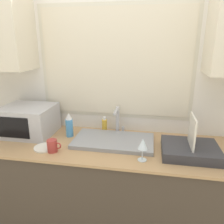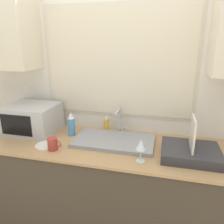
% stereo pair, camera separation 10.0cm
% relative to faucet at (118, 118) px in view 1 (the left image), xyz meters
% --- Properties ---
extents(countertop, '(1.99, 0.66, 0.94)m').
position_rel_faucet_xyz_m(countertop, '(-0.04, -0.22, -0.61)').
color(countertop, '#42382D').
rests_on(countertop, ground_plane).
extents(wall_back, '(6.00, 0.38, 2.60)m').
position_rel_faucet_xyz_m(wall_back, '(-0.04, 0.09, 0.33)').
color(wall_back, silver).
rests_on(wall_back, ground_plane).
extents(sink_basin, '(0.63, 0.35, 0.03)m').
position_rel_faucet_xyz_m(sink_basin, '(-0.00, -0.18, -0.13)').
color(sink_basin, gray).
rests_on(sink_basin, countertop).
extents(faucet, '(0.08, 0.17, 0.24)m').
position_rel_faucet_xyz_m(faucet, '(0.00, 0.00, 0.00)').
color(faucet, '#B7B7BC').
rests_on(faucet, countertop).
extents(microwave, '(0.43, 0.37, 0.25)m').
position_rel_faucet_xyz_m(microwave, '(-0.77, -0.13, -0.02)').
color(microwave, '#B2B2B7').
rests_on(microwave, countertop).
extents(dish_rack, '(0.40, 0.32, 0.29)m').
position_rel_faucet_xyz_m(dish_rack, '(0.57, -0.28, -0.10)').
color(dish_rack, '#333338').
rests_on(dish_rack, countertop).
extents(spray_bottle, '(0.06, 0.06, 0.21)m').
position_rel_faucet_xyz_m(spray_bottle, '(-0.40, -0.13, -0.04)').
color(spray_bottle, '#4C99D8').
rests_on(spray_bottle, countertop).
extents(soap_bottle, '(0.05, 0.05, 0.14)m').
position_rel_faucet_xyz_m(soap_bottle, '(-0.12, 0.02, -0.08)').
color(soap_bottle, gold).
rests_on(soap_bottle, countertop).
extents(mug_near_sink, '(0.11, 0.07, 0.09)m').
position_rel_faucet_xyz_m(mug_near_sink, '(-0.42, -0.41, -0.10)').
color(mug_near_sink, '#A53833').
rests_on(mug_near_sink, countertop).
extents(wine_glass, '(0.07, 0.07, 0.16)m').
position_rel_faucet_xyz_m(wine_glass, '(0.24, -0.42, -0.03)').
color(wine_glass, silver).
rests_on(wine_glass, countertop).
extents(small_plate, '(0.17, 0.17, 0.01)m').
position_rel_faucet_xyz_m(small_plate, '(-0.50, -0.37, -0.14)').
color(small_plate, silver).
rests_on(small_plate, countertop).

